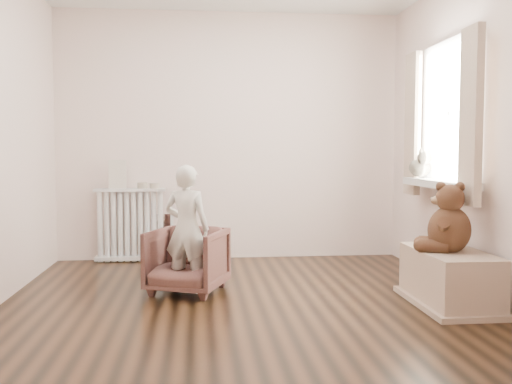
{
  "coord_description": "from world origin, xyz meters",
  "views": [
    {
      "loc": [
        -0.32,
        -4.26,
        1.13
      ],
      "look_at": [
        0.15,
        0.45,
        0.8
      ],
      "focal_mm": 40.0,
      "sensor_mm": 36.0,
      "label": 1
    }
  ],
  "objects": [
    {
      "name": "radiator",
      "position": [
        -1.03,
        1.68,
        0.39
      ],
      "size": [
        0.72,
        0.14,
        0.76
      ],
      "primitive_type": "cube",
      "color": "silver",
      "rests_on": "floor"
    },
    {
      "name": "teddy_bear",
      "position": [
        1.5,
        -0.3,
        0.67
      ],
      "size": [
        0.5,
        0.45,
        0.5
      ],
      "primitive_type": null,
      "rotation": [
        0.0,
        0.0,
        -0.39
      ],
      "color": "#3A2213",
      "rests_on": "toy_bench"
    },
    {
      "name": "window",
      "position": [
        1.76,
        0.3,
        1.45
      ],
      "size": [
        0.03,
        0.9,
        1.1
      ],
      "primitive_type": "cube",
      "color": "white",
      "rests_on": "right_wall"
    },
    {
      "name": "right_wall",
      "position": [
        1.8,
        0.0,
        1.3
      ],
      "size": [
        0.02,
        3.6,
        2.6
      ],
      "primitive_type": "cube",
      "color": "white",
      "rests_on": "ground"
    },
    {
      "name": "curtain_left",
      "position": [
        1.65,
        -0.27,
        1.39
      ],
      "size": [
        0.06,
        0.26,
        1.3
      ],
      "primitive_type": "cube",
      "color": "beige",
      "rests_on": "right_wall"
    },
    {
      "name": "window_sill",
      "position": [
        1.67,
        0.3,
        0.87
      ],
      "size": [
        0.22,
        1.1,
        0.06
      ],
      "primitive_type": "cube",
      "color": "silver",
      "rests_on": "right_wall"
    },
    {
      "name": "child",
      "position": [
        -0.42,
        0.26,
        0.53
      ],
      "size": [
        0.43,
        0.36,
        1.01
      ],
      "primitive_type": "imported",
      "rotation": [
        0.0,
        0.0,
        2.77
      ],
      "color": "silver",
      "rests_on": "armchair"
    },
    {
      "name": "paper_doll",
      "position": [
        -1.16,
        1.68,
        0.91
      ],
      "size": [
        0.18,
        0.02,
        0.3
      ],
      "primitive_type": "cube",
      "color": "beige",
      "rests_on": "radiator"
    },
    {
      "name": "back_wall",
      "position": [
        0.0,
        1.8,
        1.3
      ],
      "size": [
        3.6,
        0.02,
        2.6
      ],
      "primitive_type": "cube",
      "color": "white",
      "rests_on": "ground"
    },
    {
      "name": "armchair",
      "position": [
        -0.42,
        0.31,
        0.26
      ],
      "size": [
        0.72,
        0.73,
        0.52
      ],
      "primitive_type": "imported",
      "rotation": [
        0.0,
        0.0,
        -0.37
      ],
      "color": "brown",
      "rests_on": "floor"
    },
    {
      "name": "tin_b",
      "position": [
        -0.78,
        1.68,
        0.79
      ],
      "size": [
        0.1,
        0.1,
        0.06
      ],
      "primitive_type": "cylinder",
      "color": "#A59E8C",
      "rests_on": "radiator"
    },
    {
      "name": "plush_cat",
      "position": [
        1.66,
        0.7,
        1.0
      ],
      "size": [
        0.25,
        0.33,
        0.25
      ],
      "primitive_type": null,
      "rotation": [
        0.0,
        0.0,
        0.23
      ],
      "color": "slate",
      "rests_on": "window_sill"
    },
    {
      "name": "floor",
      "position": [
        0.0,
        0.0,
        0.0
      ],
      "size": [
        3.6,
        3.6,
        0.01
      ],
      "primitive_type": "cube",
      "color": "black",
      "rests_on": "ground"
    },
    {
      "name": "curtain_right",
      "position": [
        1.65,
        0.87,
        1.39
      ],
      "size": [
        0.06,
        0.26,
        1.3
      ],
      "primitive_type": "cube",
      "color": "beige",
      "rests_on": "right_wall"
    },
    {
      "name": "toy_vanity",
      "position": [
        -0.69,
        1.65,
        0.28
      ],
      "size": [
        0.31,
        0.22,
        0.49
      ],
      "primitive_type": "cube",
      "color": "silver",
      "rests_on": "floor"
    },
    {
      "name": "front_wall",
      "position": [
        0.0,
        -1.8,
        1.3
      ],
      "size": [
        3.6,
        0.02,
        2.6
      ],
      "primitive_type": "cube",
      "color": "white",
      "rests_on": "ground"
    },
    {
      "name": "toy_bench",
      "position": [
        1.52,
        -0.27,
        0.2
      ],
      "size": [
        0.46,
        0.86,
        0.41
      ],
      "primitive_type": "cube",
      "color": "tan",
      "rests_on": "floor"
    },
    {
      "name": "tin_a",
      "position": [
        -0.9,
        1.68,
        0.79
      ],
      "size": [
        0.1,
        0.1,
        0.06
      ],
      "primitive_type": "cylinder",
      "color": "#A59E8C",
      "rests_on": "radiator"
    }
  ]
}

